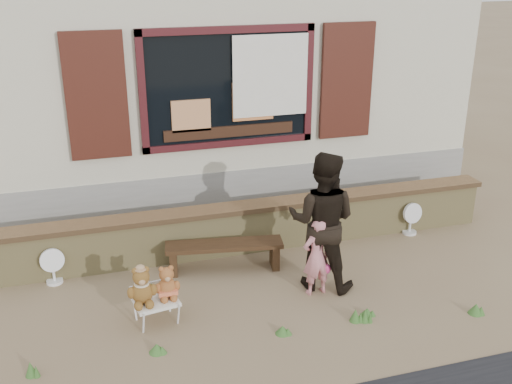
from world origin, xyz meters
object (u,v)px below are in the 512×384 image
object	(u,v)px
folding_chair	(156,302)
teddy_bear_left	(142,285)
teddy_bear_right	(167,281)
adult	(322,221)
bench	(224,250)
child	(317,257)

from	to	relation	value
folding_chair	teddy_bear_left	bearing A→B (deg)	-180.00
teddy_bear_right	adult	xyz separation A→B (m)	(1.90, 0.21, 0.38)
teddy_bear_left	adult	distance (m)	2.22
bench	adult	xyz separation A→B (m)	(1.03, -0.70, 0.58)
teddy_bear_right	child	distance (m)	1.78
folding_chair	teddy_bear_right	distance (m)	0.26
folding_chair	adult	xyz separation A→B (m)	(2.03, 0.23, 0.60)
folding_chair	child	bearing A→B (deg)	-7.30
teddy_bear_left	child	bearing A→B (deg)	-6.80
folding_chair	bench	bearing A→B (deg)	33.58
teddy_bear_right	adult	bearing A→B (deg)	-3.02
bench	adult	distance (m)	1.37
child	adult	xyz separation A→B (m)	(0.12, 0.16, 0.37)
folding_chair	child	size ratio (longest dim) A/B	0.54
teddy_bear_right	folding_chair	bearing A→B (deg)	180.00
bench	adult	bearing A→B (deg)	-25.13
folding_chair	teddy_bear_right	world-z (taller)	teddy_bear_right
folding_chair	teddy_bear_right	xyz separation A→B (m)	(0.14, 0.02, 0.22)
folding_chair	teddy_bear_right	bearing A→B (deg)	-0.00
bench	teddy_bear_left	xyz separation A→B (m)	(-1.14, -0.96, 0.23)
folding_chair	adult	size ratio (longest dim) A/B	0.30
bench	teddy_bear_left	world-z (taller)	teddy_bear_left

